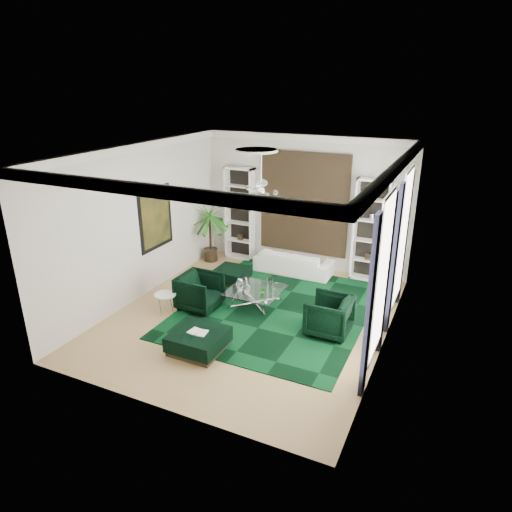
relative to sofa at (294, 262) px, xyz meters
The scene contains 30 objects.
floor 2.89m from the sofa, 89.41° to the right, with size 6.00×7.00×0.02m, color tan.
ceiling 4.52m from the sofa, 89.41° to the right, with size 6.00×7.00×0.02m, color white.
wall_back 1.70m from the sofa, 87.36° to the left, with size 6.00×0.02×3.80m, color silver.
wall_front 6.58m from the sofa, 89.74° to the right, with size 6.00×0.02×3.80m, color silver.
wall_left 4.43m from the sofa, 136.06° to the right, with size 0.02×7.00×3.80m, color silver.
wall_right 4.47m from the sofa, 43.39° to the right, with size 0.02×7.00×3.80m, color silver.
crown_molding 4.44m from the sofa, 89.41° to the right, with size 6.00×7.00×0.18m, color white, non-canonical shape.
ceiling_medallion 4.30m from the sofa, 89.35° to the right, with size 0.90×0.90×0.05m, color white.
tapestry 1.69m from the sofa, 87.14° to the left, with size 2.50×0.06×2.80m, color black.
shelving_left 2.25m from the sofa, 167.18° to the left, with size 0.90×0.38×2.80m, color white, non-canonical shape.
shelving_right 2.30m from the sofa, 12.46° to the left, with size 0.90×0.38×2.80m, color white, non-canonical shape.
painting 4.02m from the sofa, 142.30° to the right, with size 0.04×1.30×1.60m, color black.
window_near 5.08m from the sofa, 51.33° to the right, with size 0.03×1.10×2.90m, color white.
curtain_near_a 5.60m from the sofa, 56.76° to the right, with size 0.07×0.30×3.25m, color black.
curtain_near_b 4.43m from the sofa, 45.08° to the right, with size 0.07×0.30×3.25m, color black.
window_far 3.67m from the sofa, 24.45° to the right, with size 0.03×1.10×2.90m, color white.
curtain_far_a 3.91m from the sofa, 35.80° to the right, with size 0.07×0.30×3.25m, color black.
curtain_far_b 3.32m from the sofa, 11.23° to the right, with size 0.07×0.30×3.25m, color black.
rug 2.34m from the sofa, 79.74° to the right, with size 4.20×5.00×0.02m, color black.
sofa is the anchor object (origin of this frame).
armchair_left 3.25m from the sofa, 113.11° to the right, with size 0.92×0.94×0.86m, color black.
armchair_right 3.38m from the sofa, 56.55° to the right, with size 0.90×0.93×0.85m, color black.
coffee_table 2.34m from the sofa, 92.86° to the right, with size 1.24×1.24×0.43m, color white, non-canonical shape.
ottoman_side 1.85m from the sofa, 135.02° to the right, with size 0.85×0.85×0.38m, color black.
ottoman_front 4.61m from the sofa, 93.98° to the right, with size 1.03×1.03×0.41m, color black.
book 4.61m from the sofa, 93.98° to the right, with size 0.39×0.26×0.03m, color white.
side_table 4.02m from the sofa, 117.45° to the right, with size 0.50×0.50×0.48m, color white.
palm 2.75m from the sofa, behind, with size 1.42×1.42×2.27m, color #276D1D, non-canonical shape.
chandelier 3.44m from the sofa, 89.24° to the right, with size 0.73×0.73×0.66m, color white, non-canonical shape.
table_plant 2.61m from the sofa, 85.72° to the right, with size 0.13×0.10×0.23m, color #276D1D.
Camera 1 is at (4.08, -8.46, 5.12)m, focal length 32.00 mm.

